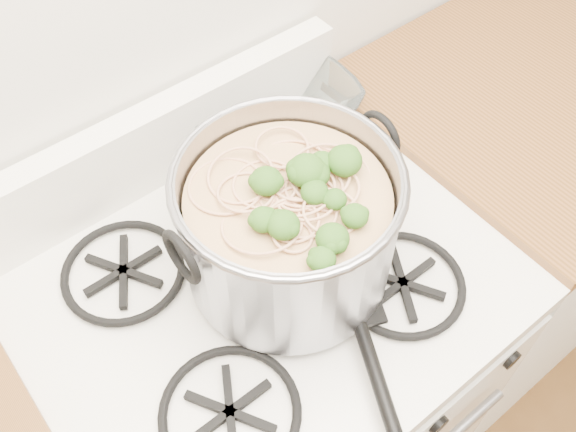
{
  "coord_description": "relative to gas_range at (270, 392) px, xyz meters",
  "views": [
    {
      "loc": [
        -0.31,
        0.81,
        1.8
      ],
      "look_at": [
        0.04,
        1.25,
        1.05
      ],
      "focal_mm": 40.0,
      "sensor_mm": 36.0,
      "label": 1
    }
  ],
  "objects": [
    {
      "name": "glass_bowl",
      "position": [
        0.22,
        0.28,
        0.5
      ],
      "size": [
        0.14,
        0.14,
        0.03
      ],
      "primitive_type": "imported",
      "rotation": [
        0.0,
        0.0,
        0.1
      ],
      "color": "white",
      "rests_on": "gas_range"
    },
    {
      "name": "gas_range",
      "position": [
        0.0,
        0.0,
        0.0
      ],
      "size": [
        0.76,
        0.66,
        0.92
      ],
      "color": "white",
      "rests_on": "ground"
    },
    {
      "name": "counter_right",
      "position": [
        0.88,
        0.0,
        0.02
      ],
      "size": [
        1.0,
        0.65,
        0.92
      ],
      "color": "silver",
      "rests_on": "ground"
    },
    {
      "name": "stock_pot",
      "position": [
        0.04,
        -0.01,
        0.59
      ],
      "size": [
        0.36,
        0.33,
        0.23
      ],
      "color": "gray",
      "rests_on": "gas_range"
    },
    {
      "name": "spatula",
      "position": [
        0.08,
        -0.12,
        0.5
      ],
      "size": [
        0.4,
        0.41,
        0.02
      ],
      "primitive_type": null,
      "rotation": [
        0.0,
        0.0,
        -0.45
      ],
      "color": "black",
      "rests_on": "gas_range"
    }
  ]
}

